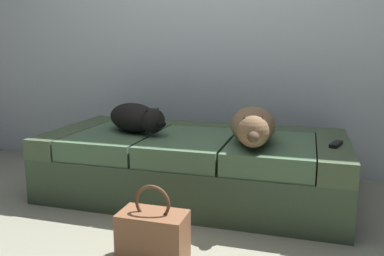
{
  "coord_description": "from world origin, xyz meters",
  "views": [
    {
      "loc": [
        0.72,
        -1.55,
        0.99
      ],
      "look_at": [
        0.0,
        0.9,
        0.48
      ],
      "focal_mm": 36.77,
      "sensor_mm": 36.0,
      "label": 1
    }
  ],
  "objects_px": {
    "tv_remote": "(336,144)",
    "handbag": "(153,236)",
    "couch": "(194,165)",
    "dog_dark": "(137,118)",
    "dog_tan": "(253,126)"
  },
  "relations": [
    {
      "from": "tv_remote",
      "to": "handbag",
      "type": "xyz_separation_m",
      "value": [
        -0.84,
        -0.81,
        -0.32
      ]
    },
    {
      "from": "couch",
      "to": "handbag",
      "type": "bearing_deg",
      "value": -86.31
    },
    {
      "from": "couch",
      "to": "dog_dark",
      "type": "xyz_separation_m",
      "value": [
        -0.39,
        -0.07,
        0.32
      ]
    },
    {
      "from": "couch",
      "to": "handbag",
      "type": "relative_size",
      "value": 5.26
    },
    {
      "from": "dog_dark",
      "to": "tv_remote",
      "type": "bearing_deg",
      "value": -1.05
    },
    {
      "from": "tv_remote",
      "to": "handbag",
      "type": "bearing_deg",
      "value": -118.92
    },
    {
      "from": "dog_tan",
      "to": "handbag",
      "type": "height_order",
      "value": "dog_tan"
    },
    {
      "from": "dog_tan",
      "to": "couch",
      "type": "bearing_deg",
      "value": 156.76
    },
    {
      "from": "handbag",
      "to": "dog_tan",
      "type": "bearing_deg",
      "value": 63.13
    },
    {
      "from": "dog_dark",
      "to": "dog_tan",
      "type": "relative_size",
      "value": 0.86
    },
    {
      "from": "dog_tan",
      "to": "dog_dark",
      "type": "bearing_deg",
      "value": 171.98
    },
    {
      "from": "dog_dark",
      "to": "handbag",
      "type": "distance_m",
      "value": 1.03
    },
    {
      "from": "dog_dark",
      "to": "handbag",
      "type": "height_order",
      "value": "dog_dark"
    },
    {
      "from": "dog_tan",
      "to": "tv_remote",
      "type": "distance_m",
      "value": 0.5
    },
    {
      "from": "dog_dark",
      "to": "dog_tan",
      "type": "distance_m",
      "value": 0.82
    }
  ]
}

